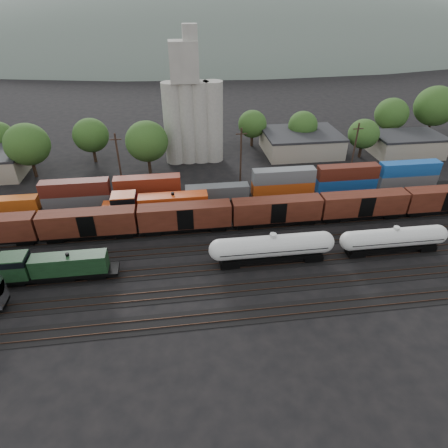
{
  "coord_description": "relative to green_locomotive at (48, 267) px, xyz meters",
  "views": [
    {
      "loc": [
        -0.79,
        -47.96,
        34.66
      ],
      "look_at": [
        5.9,
        2.0,
        3.0
      ],
      "focal_mm": 30.0,
      "sensor_mm": 36.0,
      "label": 1
    }
  ],
  "objects": [
    {
      "name": "ground",
      "position": [
        19.35,
        5.0,
        -2.54
      ],
      "size": [
        600.0,
        600.0,
        0.0
      ],
      "primitive_type": "plane",
      "color": "black"
    },
    {
      "name": "industrial_sheds",
      "position": [
        25.98,
        40.25,
        0.02
      ],
      "size": [
        119.38,
        17.26,
        5.1
      ],
      "color": "#9E937F",
      "rests_on": "ground"
    },
    {
      "name": "tracks",
      "position": [
        19.35,
        5.0,
        -2.49
      ],
      "size": [
        180.0,
        33.2,
        0.2
      ],
      "color": "black",
      "rests_on": "ground"
    },
    {
      "name": "boxcar_string",
      "position": [
        11.51,
        10.0,
        0.58
      ],
      "size": [
        153.6,
        2.9,
        4.2
      ],
      "color": "black",
      "rests_on": "ground"
    },
    {
      "name": "tank_car_b",
      "position": [
        50.3,
        -0.0,
        0.11
      ],
      "size": [
        17.03,
        3.05,
        4.46
      ],
      "color": "silver",
      "rests_on": "ground"
    },
    {
      "name": "orange_locomotive",
      "position": [
        14.0,
        15.0,
        0.28
      ],
      "size": [
        19.92,
        3.32,
        4.98
      ],
      "color": "black",
      "rests_on": "ground"
    },
    {
      "name": "container_wall",
      "position": [
        14.0,
        20.0,
        0.09
      ],
      "size": [
        160.0,
        2.6,
        5.8
      ],
      "color": "black",
      "rests_on": "ground"
    },
    {
      "name": "green_locomotive",
      "position": [
        0.0,
        0.0,
        0.0
      ],
      "size": [
        16.82,
        2.97,
        4.45
      ],
      "color": "black",
      "rests_on": "ground"
    },
    {
      "name": "grain_silo",
      "position": [
        22.64,
        41.0,
        8.71
      ],
      "size": [
        13.4,
        5.0,
        29.0
      ],
      "color": "#A29F94",
      "rests_on": "ground"
    },
    {
      "name": "tree_band",
      "position": [
        22.75,
        43.62,
        4.43
      ],
      "size": [
        163.72,
        23.4,
        13.68
      ],
      "color": "black",
      "rests_on": "ground"
    },
    {
      "name": "tank_car_a",
      "position": [
        31.4,
        -0.0,
        0.34
      ],
      "size": [
        18.6,
        3.33,
        4.87
      ],
      "color": "silver",
      "rests_on": "ground"
    },
    {
      "name": "distant_hills",
      "position": [
        43.27,
        265.0,
        -23.1
      ],
      "size": [
        860.0,
        286.0,
        130.0
      ],
      "color": "#59665B",
      "rests_on": "ground"
    },
    {
      "name": "utility_poles",
      "position": [
        19.35,
        27.0,
        3.67
      ],
      "size": [
        122.2,
        0.36,
        12.0
      ],
      "color": "black",
      "rests_on": "ground"
    }
  ]
}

